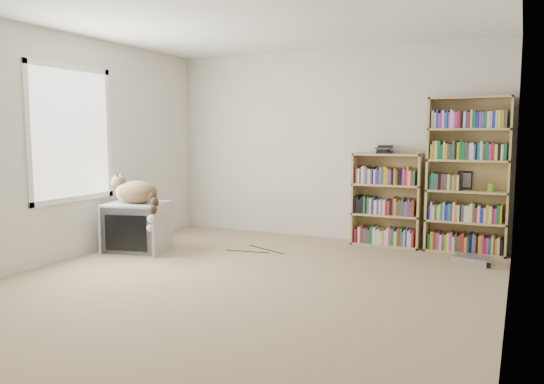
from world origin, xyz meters
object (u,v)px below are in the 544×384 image
at_px(bookcase_tall, 468,180).
at_px(bookcase_short, 387,203).
at_px(crt_tv, 137,227).
at_px(cat, 139,195).
at_px(dvd_player, 472,260).

height_order(bookcase_tall, bookcase_short, bookcase_tall).
relative_size(bookcase_tall, bookcase_short, 1.58).
bearing_deg(bookcase_short, crt_tv, -148.13).
bearing_deg(crt_tv, cat, -49.53).
bearing_deg(cat, bookcase_short, 23.71).
bearing_deg(dvd_player, bookcase_tall, 117.49).
distance_m(crt_tv, cat, 0.41).
xyz_separation_m(bookcase_short, dvd_player, (1.07, -0.58, -0.49)).
relative_size(cat, bookcase_tall, 0.43).
height_order(cat, bookcase_tall, bookcase_tall).
bearing_deg(cat, crt_tv, 136.15).
bearing_deg(cat, bookcase_tall, 15.91).
relative_size(crt_tv, cat, 1.04).
bearing_deg(bookcase_short, bookcase_tall, -0.03).
xyz_separation_m(cat, bookcase_short, (2.52, 1.68, -0.16)).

